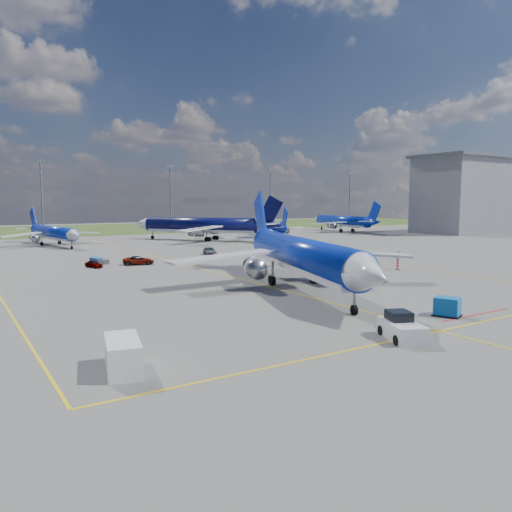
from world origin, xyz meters
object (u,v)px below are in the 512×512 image
uld_container (447,307)px  baggage_tug_e (319,249)px  service_car_c (210,251)px  bg_jet_n (202,240)px  bg_jet_ene (342,231)px  pushback_tug (401,328)px  main_airliner (301,288)px  service_car_a (94,264)px  service_van (123,355)px  baggage_tug_c (99,261)px  bg_jet_nnw (54,246)px  baggage_tug_w (326,260)px  service_car_b (138,260)px  bg_jet_ne (271,237)px  warning_post (398,260)px

uld_container → baggage_tug_e: size_ratio=0.47×
service_car_c → bg_jet_n: bearing=80.7°
bg_jet_n → bg_jet_ene: (59.96, 8.81, 0.00)m
pushback_tug → bg_jet_n: bearing=96.5°
main_airliner → service_car_c: (7.98, 40.91, 0.74)m
pushback_tug → service_car_a: pushback_tug is taller
service_van → baggage_tug_c: 58.76m
bg_jet_nnw → service_van: (-13.63, -98.29, 1.05)m
bg_jet_n → baggage_tug_w: 58.09m
bg_jet_nnw → pushback_tug: (7.47, -102.71, 0.87)m
service_car_b → service_car_c: service_car_c is taller
service_van → baggage_tug_w: bearing=50.4°
uld_container → baggage_tug_w: 40.74m
bg_jet_n → uld_container: bg_jet_n is taller
bg_jet_ene → service_car_b: size_ratio=7.67×
bg_jet_ene → uld_container: size_ratio=18.25×
service_car_b → bg_jet_ne: bearing=-40.4°
bg_jet_ene → service_car_b: bearing=35.6°
bg_jet_nnw → baggage_tug_w: size_ratio=6.67×
uld_container → service_van: bearing=154.3°
warning_post → bg_jet_n: bg_jet_n is taller
bg_jet_nnw → bg_jet_ene: bearing=-6.2°
service_car_b → baggage_tug_e: service_car_b is taller
service_car_c → service_car_a: bearing=-148.9°
warning_post → service_car_a: 49.34m
pushback_tug → service_car_b: (-2.19, 56.15, -0.13)m
bg_jet_ne → service_car_c: 51.62m
main_airliner → pushback_tug: 24.07m
bg_jet_n → service_van: bearing=20.8°
uld_container → baggage_tug_c: size_ratio=0.50×
warning_post → service_car_c: size_ratio=0.58×
service_car_c → service_car_b: bearing=-142.2°
uld_container → service_van: service_van is taller
service_car_a → baggage_tug_w: size_ratio=0.69×
service_car_b → service_car_c: 19.17m
bg_jet_ne → main_airliner: 88.50m
bg_jet_ne → service_van: (-74.92, -93.82, 1.05)m
uld_container → baggage_tug_c: 60.98m
baggage_tug_c → service_van: bearing=-123.4°
baggage_tug_w → baggage_tug_c: size_ratio=1.17×
service_car_a → baggage_tug_c: 5.79m
baggage_tug_w → service_car_b: bearing=138.6°
pushback_tug → baggage_tug_e: size_ratio=1.34×
bg_jet_ene → service_car_b: 105.72m
bg_jet_nnw → baggage_tug_w: (33.91, -62.34, 0.53)m
service_car_c → baggage_tug_e: service_car_c is taller
bg_jet_n → service_car_b: (-32.66, -42.17, 0.73)m
uld_container → service_car_c: (5.47, 60.65, -0.14)m
warning_post → service_car_b: warning_post is taller
main_airliner → bg_jet_ene: bearing=63.4°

